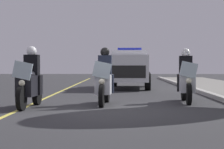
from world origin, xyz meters
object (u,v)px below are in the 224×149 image
police_motorcycle_lead_right (104,81)px  police_suv (130,67)px  police_motorcycle_lead_left (30,83)px  police_motorcycle_trailing (186,80)px

police_motorcycle_lead_right → police_suv: size_ratio=0.43×
police_motorcycle_lead_left → police_motorcycle_lead_right: 2.21m
police_motorcycle_trailing → police_suv: 7.66m
police_motorcycle_lead_right → police_suv: police_suv is taller
police_motorcycle_lead_left → police_motorcycle_lead_right: (-0.87, 2.04, 0.00)m
police_suv → police_motorcycle_lead_left: bearing=-18.2°
police_motorcycle_trailing → police_suv: size_ratio=0.43×
police_motorcycle_lead_right → police_motorcycle_trailing: bearing=105.6°
police_motorcycle_lead_right → police_motorcycle_trailing: (-0.72, 2.56, 0.00)m
police_motorcycle_lead_left → police_motorcycle_lead_right: same height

